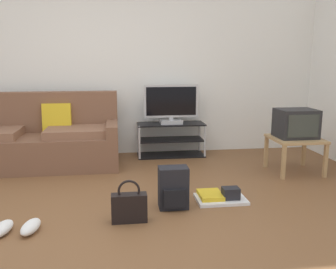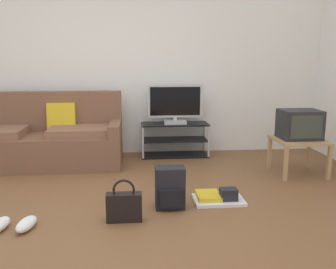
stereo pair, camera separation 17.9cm
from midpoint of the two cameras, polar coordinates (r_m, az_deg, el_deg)
ground_plane at (r=3.23m, az=-8.55°, el=-13.38°), size 9.00×9.80×0.02m
wall_back at (r=5.39m, az=-7.46°, el=11.42°), size 9.00×0.10×2.70m
couch at (r=5.03m, az=-18.00°, el=-0.67°), size 2.07×0.82×0.93m
tv_stand at (r=5.24m, az=2.01°, el=-0.79°), size 0.94×0.38×0.47m
flat_tv at (r=5.14m, az=2.08°, el=4.61°), size 0.75×0.22×0.54m
side_table at (r=4.67m, az=20.49°, el=-1.34°), size 0.57×0.57×0.43m
crt_tv at (r=4.64m, az=20.60°, el=1.46°), size 0.45×0.37×0.34m
backpack at (r=3.42m, az=1.81°, el=-8.22°), size 0.27×0.25×0.38m
handbag at (r=3.19m, az=-5.13°, el=-10.86°), size 0.30×0.11×0.37m
sneakers_pair at (r=3.26m, az=-21.25°, el=-12.77°), size 0.38×0.29×0.09m
floor_tray at (r=3.66m, az=9.10°, el=-9.53°), size 0.48×0.34×0.14m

